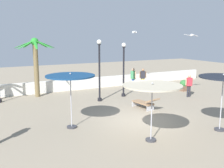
{
  "coord_description": "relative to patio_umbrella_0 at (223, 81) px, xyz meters",
  "views": [
    {
      "loc": [
        -7.02,
        -10.53,
        4.24
      ],
      "look_at": [
        0.0,
        3.13,
        1.4
      ],
      "focal_mm": 41.42,
      "sensor_mm": 36.0,
      "label": 1
    }
  ],
  "objects": [
    {
      "name": "ground_plane",
      "position": [
        -2.5,
        2.78,
        -2.31
      ],
      "size": [
        56.0,
        56.0,
        0.0
      ],
      "primitive_type": "plane",
      "color": "gray"
    },
    {
      "name": "boundary_wall",
      "position": [
        -2.5,
        11.71,
        -1.86
      ],
      "size": [
        25.2,
        0.3,
        0.88
      ],
      "primitive_type": "cube",
      "color": "silver",
      "rests_on": "ground_plane"
    },
    {
      "name": "patio_umbrella_0",
      "position": [
        0.0,
        0.0,
        0.0
      ],
      "size": [
        2.1,
        2.1,
        2.62
      ],
      "color": "#333338",
      "rests_on": "ground_plane"
    },
    {
      "name": "patio_umbrella_1",
      "position": [
        -3.5,
        0.45,
        -0.1
      ],
      "size": [
        2.37,
        2.37,
        2.45
      ],
      "color": "#333338",
      "rests_on": "ground_plane"
    },
    {
      "name": "patio_umbrella_2",
      "position": [
        -5.91,
        3.42,
        0.02
      ],
      "size": [
        2.25,
        2.25,
        2.62
      ],
      "color": "#333338",
      "rests_on": "ground_plane"
    },
    {
      "name": "palm_tree_1",
      "position": [
        -6.03,
        10.67,
        0.36
      ],
      "size": [
        2.82,
        2.85,
        4.15
      ],
      "color": "brown",
      "rests_on": "ground_plane"
    },
    {
      "name": "lamp_post_1",
      "position": [
        -2.61,
        7.49,
        -0.09
      ],
      "size": [
        0.31,
        0.31,
        4.04
      ],
      "color": "black",
      "rests_on": "ground_plane"
    },
    {
      "name": "lamp_post_2",
      "position": [
        -0.53,
        7.95,
        -0.23
      ],
      "size": [
        0.3,
        0.3,
        3.8
      ],
      "color": "black",
      "rests_on": "ground_plane"
    },
    {
      "name": "lounge_chair_0",
      "position": [
        -1.03,
        4.47,
        -1.9
      ],
      "size": [
        0.81,
        1.9,
        0.81
      ],
      "color": "#B7B7BC",
      "rests_on": "ground_plane"
    },
    {
      "name": "guest_1",
      "position": [
        3.5,
        5.68,
        -1.35
      ],
      "size": [
        0.55,
        0.31,
        1.59
      ],
      "color": "#26262D",
      "rests_on": "ground_plane"
    },
    {
      "name": "guest_2",
      "position": [
        1.32,
        9.62,
        -1.23
      ],
      "size": [
        0.33,
        0.54,
        1.76
      ],
      "color": "#3359B2",
      "rests_on": "ground_plane"
    },
    {
      "name": "guest_3",
      "position": [
        2.32,
        9.74,
        -1.31
      ],
      "size": [
        0.51,
        0.37,
        1.65
      ],
      "color": "gold",
      "rests_on": "ground_plane"
    },
    {
      "name": "seagull_0",
      "position": [
        3.35,
        5.57,
        2.01
      ],
      "size": [
        1.13,
        0.38,
        0.17
      ],
      "color": "white"
    },
    {
      "name": "seagull_1",
      "position": [
        1.07,
        9.09,
        2.25
      ],
      "size": [
        0.91,
        0.79,
        0.16
      ],
      "color": "white"
    },
    {
      "name": "planter",
      "position": [
        4.72,
        7.53,
        -1.92
      ],
      "size": [
        0.7,
        0.7,
        0.85
      ],
      "color": "brown",
      "rests_on": "ground_plane"
    }
  ]
}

